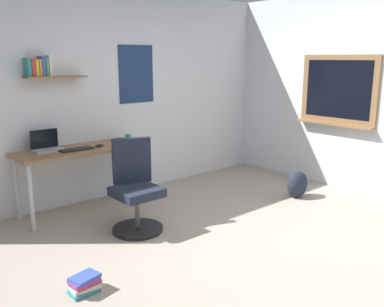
{
  "coord_description": "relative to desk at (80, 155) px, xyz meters",
  "views": [
    {
      "loc": [
        -2.76,
        -2.28,
        1.76
      ],
      "look_at": [
        -0.18,
        0.73,
        0.85
      ],
      "focal_mm": 39.15,
      "sensor_mm": 36.0,
      "label": 1
    }
  ],
  "objects": [
    {
      "name": "ground_plane",
      "position": [
        0.7,
        -2.09,
        -0.67
      ],
      "size": [
        5.2,
        5.2,
        0.0
      ],
      "primitive_type": "plane",
      "color": "#9E9384",
      "rests_on": "ground"
    },
    {
      "name": "wall_back",
      "position": [
        0.69,
        0.36,
        0.63
      ],
      "size": [
        5.0,
        0.3,
        2.6
      ],
      "color": "silver",
      "rests_on": "ground"
    },
    {
      "name": "desk",
      "position": [
        0.0,
        0.0,
        0.0
      ],
      "size": [
        1.46,
        0.56,
        0.75
      ],
      "color": "olive",
      "rests_on": "ground"
    },
    {
      "name": "office_chair",
      "position": [
        0.18,
        -0.86,
        -0.26
      ],
      "size": [
        0.53,
        0.55,
        0.95
      ],
      "color": "black",
      "rests_on": "ground"
    },
    {
      "name": "laptop",
      "position": [
        -0.33,
        0.14,
        0.14
      ],
      "size": [
        0.31,
        0.21,
        0.23
      ],
      "color": "#ADAFB5",
      "rests_on": "desk"
    },
    {
      "name": "keyboard",
      "position": [
        -0.07,
        -0.07,
        0.09
      ],
      "size": [
        0.37,
        0.13,
        0.02
      ],
      "primitive_type": "cube",
      "color": "black",
      "rests_on": "desk"
    },
    {
      "name": "computer_mouse",
      "position": [
        0.21,
        -0.07,
        0.1
      ],
      "size": [
        0.1,
        0.06,
        0.03
      ],
      "primitive_type": "ellipsoid",
      "color": "#262628",
      "rests_on": "desk"
    },
    {
      "name": "coffee_mug",
      "position": [
        0.63,
        -0.02,
        0.13
      ],
      "size": [
        0.08,
        0.08,
        0.09
      ],
      "primitive_type": "cylinder",
      "color": "#338C4C",
      "rests_on": "desk"
    },
    {
      "name": "backpack",
      "position": [
        2.32,
        -1.34,
        -0.5
      ],
      "size": [
        0.32,
        0.22,
        0.34
      ],
      "primitive_type": "ellipsoid",
      "color": "#1E2333",
      "rests_on": "ground"
    },
    {
      "name": "book_stack_on_floor",
      "position": [
        -0.8,
        -1.63,
        -0.6
      ],
      "size": [
        0.24,
        0.19,
        0.14
      ],
      "color": "teal",
      "rests_on": "ground"
    }
  ]
}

